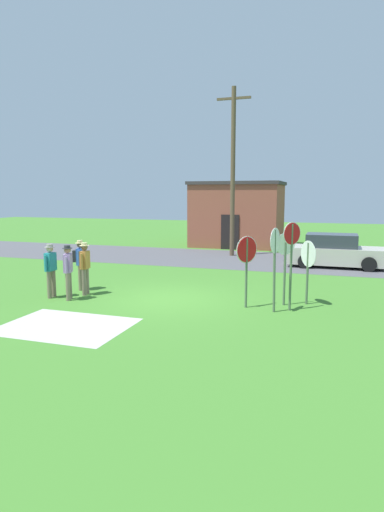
{
  "coord_description": "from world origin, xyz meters",
  "views": [
    {
      "loc": [
        5.0,
        -12.41,
        3.3
      ],
      "look_at": [
        0.6,
        0.85,
        1.3
      ],
      "focal_mm": 30.23,
      "sensor_mm": 36.0,
      "label": 1
    }
  ],
  "objects_px": {
    "utility_pole": "(233,170)",
    "stop_sign_nearest": "(291,252)",
    "stop_sign_low_front": "(275,255)",
    "stop_sign_tallest": "(308,261)",
    "person_near_signs": "(80,261)",
    "person_in_teal": "(85,265)",
    "parked_car_on_street": "(335,252)",
    "stop_sign_rear_right": "(247,259)",
    "person_holding_notes": "(68,269)",
    "person_on_left": "(51,267)",
    "stop_sign_center_cluster": "(285,257)"
  },
  "relations": [
    {
      "from": "stop_sign_center_cluster",
      "to": "stop_sign_low_front",
      "type": "distance_m",
      "value": 0.91
    },
    {
      "from": "utility_pole",
      "to": "stop_sign_nearest",
      "type": "height_order",
      "value": "utility_pole"
    },
    {
      "from": "person_in_teal",
      "to": "person_on_left",
      "type": "distance_m",
      "value": 1.08
    },
    {
      "from": "stop_sign_nearest",
      "to": "person_in_teal",
      "type": "xyz_separation_m",
      "value": [
        -6.63,
        -0.14,
        -0.71
      ]
    },
    {
      "from": "utility_pole",
      "to": "person_near_signs",
      "type": "xyz_separation_m",
      "value": [
        -3.07,
        -9.97,
        -3.59
      ]
    },
    {
      "from": "stop_sign_center_cluster",
      "to": "person_in_teal",
      "type": "xyz_separation_m",
      "value": [
        -6.4,
        -0.7,
        -0.48
      ]
    },
    {
      "from": "stop_sign_tallest",
      "to": "person_in_teal",
      "type": "relative_size",
      "value": 1.12
    },
    {
      "from": "stop_sign_nearest",
      "to": "stop_sign_low_front",
      "type": "xyz_separation_m",
      "value": [
        -0.42,
        -0.32,
        -0.07
      ]
    },
    {
      "from": "parked_car_on_street",
      "to": "person_near_signs",
      "type": "relative_size",
      "value": 2.48
    },
    {
      "from": "stop_sign_low_front",
      "to": "person_in_teal",
      "type": "height_order",
      "value": "stop_sign_low_front"
    },
    {
      "from": "utility_pole",
      "to": "stop_sign_rear_right",
      "type": "relative_size",
      "value": 4.18
    },
    {
      "from": "stop_sign_tallest",
      "to": "person_near_signs",
      "type": "xyz_separation_m",
      "value": [
        -7.61,
        -0.44,
        -0.31
      ]
    },
    {
      "from": "stop_sign_tallest",
      "to": "stop_sign_center_cluster",
      "type": "bearing_deg",
      "value": -152.57
    },
    {
      "from": "person_holding_notes",
      "to": "stop_sign_nearest",
      "type": "bearing_deg",
      "value": 7.64
    },
    {
      "from": "stop_sign_rear_right",
      "to": "person_near_signs",
      "type": "height_order",
      "value": "stop_sign_rear_right"
    },
    {
      "from": "parked_car_on_street",
      "to": "stop_sign_low_front",
      "type": "distance_m",
      "value": 8.86
    },
    {
      "from": "stop_sign_rear_right",
      "to": "stop_sign_low_front",
      "type": "height_order",
      "value": "stop_sign_low_front"
    },
    {
      "from": "stop_sign_low_front",
      "to": "person_on_left",
      "type": "relative_size",
      "value": 1.38
    },
    {
      "from": "stop_sign_low_front",
      "to": "person_on_left",
      "type": "bearing_deg",
      "value": -175.81
    },
    {
      "from": "stop_sign_rear_right",
      "to": "person_near_signs",
      "type": "bearing_deg",
      "value": 174.88
    },
    {
      "from": "stop_sign_low_front",
      "to": "person_holding_notes",
      "type": "bearing_deg",
      "value": -174.69
    },
    {
      "from": "person_holding_notes",
      "to": "person_on_left",
      "type": "height_order",
      "value": "same"
    },
    {
      "from": "stop_sign_tallest",
      "to": "person_near_signs",
      "type": "bearing_deg",
      "value": -176.71
    },
    {
      "from": "person_near_signs",
      "to": "stop_sign_center_cluster",
      "type": "bearing_deg",
      "value": 0.84
    },
    {
      "from": "parked_car_on_street",
      "to": "stop_sign_center_cluster",
      "type": "bearing_deg",
      "value": -100.53
    },
    {
      "from": "utility_pole",
      "to": "person_near_signs",
      "type": "relative_size",
      "value": 5.08
    },
    {
      "from": "stop_sign_tallest",
      "to": "person_near_signs",
      "type": "distance_m",
      "value": 7.63
    },
    {
      "from": "stop_sign_nearest",
      "to": "stop_sign_low_front",
      "type": "bearing_deg",
      "value": -143.23
    },
    {
      "from": "person_near_signs",
      "to": "stop_sign_nearest",
      "type": "bearing_deg",
      "value": -3.6
    },
    {
      "from": "person_holding_notes",
      "to": "utility_pole",
      "type": "bearing_deg",
      "value": 76.97
    },
    {
      "from": "stop_sign_tallest",
      "to": "stop_sign_rear_right",
      "type": "height_order",
      "value": "stop_sign_rear_right"
    },
    {
      "from": "person_holding_notes",
      "to": "person_on_left",
      "type": "bearing_deg",
      "value": 173.99
    },
    {
      "from": "stop_sign_low_front",
      "to": "person_near_signs",
      "type": "height_order",
      "value": "stop_sign_low_front"
    },
    {
      "from": "stop_sign_nearest",
      "to": "stop_sign_rear_right",
      "type": "relative_size",
      "value": 1.2
    },
    {
      "from": "person_near_signs",
      "to": "person_holding_notes",
      "type": "bearing_deg",
      "value": -71.74
    },
    {
      "from": "utility_pole",
      "to": "stop_sign_low_front",
      "type": "relative_size",
      "value": 3.69
    },
    {
      "from": "stop_sign_tallest",
      "to": "person_holding_notes",
      "type": "xyz_separation_m",
      "value": [
        -7.17,
        -1.8,
        -0.33
      ]
    },
    {
      "from": "utility_pole",
      "to": "person_holding_notes",
      "type": "bearing_deg",
      "value": -103.03
    },
    {
      "from": "person_in_teal",
      "to": "utility_pole",
      "type": "bearing_deg",
      "value": 76.7
    },
    {
      "from": "stop_sign_tallest",
      "to": "stop_sign_low_front",
      "type": "height_order",
      "value": "stop_sign_low_front"
    },
    {
      "from": "stop_sign_low_front",
      "to": "person_on_left",
      "type": "xyz_separation_m",
      "value": [
        -7.03,
        -0.51,
        -0.64
      ]
    },
    {
      "from": "person_in_teal",
      "to": "person_near_signs",
      "type": "xyz_separation_m",
      "value": [
        -0.57,
        0.59,
        0.03
      ]
    },
    {
      "from": "stop_sign_nearest",
      "to": "person_in_teal",
      "type": "bearing_deg",
      "value": -178.79
    },
    {
      "from": "parked_car_on_street",
      "to": "stop_sign_rear_right",
      "type": "bearing_deg",
      "value": -106.38
    },
    {
      "from": "person_near_signs",
      "to": "utility_pole",
      "type": "bearing_deg",
      "value": 72.88
    },
    {
      "from": "stop_sign_tallest",
      "to": "utility_pole",
      "type": "bearing_deg",
      "value": 115.47
    },
    {
      "from": "parked_car_on_street",
      "to": "stop_sign_low_front",
      "type": "relative_size",
      "value": 1.8
    },
    {
      "from": "stop_sign_rear_right",
      "to": "parked_car_on_street",
      "type": "bearing_deg",
      "value": 73.62
    },
    {
      "from": "utility_pole",
      "to": "person_near_signs",
      "type": "distance_m",
      "value": 11.04
    },
    {
      "from": "parked_car_on_street",
      "to": "person_in_teal",
      "type": "height_order",
      "value": "person_in_teal"
    }
  ]
}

